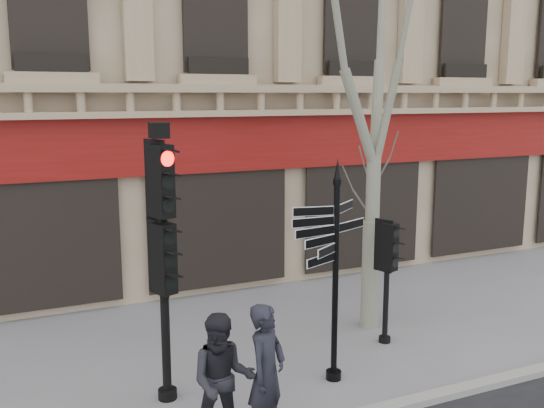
{
  "coord_description": "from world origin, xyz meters",
  "views": [
    {
      "loc": [
        -4.55,
        -8.37,
        4.73
      ],
      "look_at": [
        -0.53,
        0.6,
        2.94
      ],
      "focal_mm": 40.0,
      "sensor_mm": 36.0,
      "label": 1
    }
  ],
  "objects_px": {
    "traffic_signal_main": "(162,229)",
    "traffic_signal_secondary": "(387,260)",
    "pedestrian_b": "(223,380)",
    "fingerpost": "(336,234)",
    "pedestrian_a": "(267,373)",
    "plane_tree": "(378,25)"
  },
  "relations": [
    {
      "from": "plane_tree",
      "to": "pedestrian_b",
      "type": "xyz_separation_m",
      "value": [
        -4.18,
        -2.81,
        -5.09
      ]
    },
    {
      "from": "traffic_signal_main",
      "to": "traffic_signal_secondary",
      "type": "distance_m",
      "value": 4.55
    },
    {
      "from": "fingerpost",
      "to": "pedestrian_b",
      "type": "xyz_separation_m",
      "value": [
        -2.33,
        -1.05,
        -1.58
      ]
    },
    {
      "from": "fingerpost",
      "to": "pedestrian_a",
      "type": "bearing_deg",
      "value": -158.46
    },
    {
      "from": "fingerpost",
      "to": "traffic_signal_secondary",
      "type": "bearing_deg",
      "value": 16.82
    },
    {
      "from": "pedestrian_a",
      "to": "pedestrian_b",
      "type": "height_order",
      "value": "pedestrian_a"
    },
    {
      "from": "plane_tree",
      "to": "pedestrian_b",
      "type": "height_order",
      "value": "plane_tree"
    },
    {
      "from": "traffic_signal_secondary",
      "to": "pedestrian_b",
      "type": "distance_m",
      "value": 4.53
    },
    {
      "from": "traffic_signal_secondary",
      "to": "pedestrian_b",
      "type": "relative_size",
      "value": 1.27
    },
    {
      "from": "fingerpost",
      "to": "traffic_signal_secondary",
      "type": "relative_size",
      "value": 1.58
    },
    {
      "from": "traffic_signal_secondary",
      "to": "pedestrian_a",
      "type": "bearing_deg",
      "value": -168.84
    },
    {
      "from": "traffic_signal_main",
      "to": "plane_tree",
      "type": "relative_size",
      "value": 0.5
    },
    {
      "from": "traffic_signal_main",
      "to": "pedestrian_a",
      "type": "height_order",
      "value": "traffic_signal_main"
    },
    {
      "from": "traffic_signal_main",
      "to": "plane_tree",
      "type": "bearing_deg",
      "value": -5.46
    },
    {
      "from": "traffic_signal_main",
      "to": "pedestrian_b",
      "type": "xyz_separation_m",
      "value": [
        0.38,
        -1.54,
        -1.8
      ]
    },
    {
      "from": "plane_tree",
      "to": "pedestrian_a",
      "type": "xyz_separation_m",
      "value": [
        -3.59,
        -2.94,
        -5.04
      ]
    },
    {
      "from": "pedestrian_a",
      "to": "plane_tree",
      "type": "bearing_deg",
      "value": 0.53
    },
    {
      "from": "traffic_signal_main",
      "to": "plane_tree",
      "type": "xyz_separation_m",
      "value": [
        4.57,
        1.27,
        3.29
      ]
    },
    {
      "from": "pedestrian_b",
      "to": "traffic_signal_secondary",
      "type": "bearing_deg",
      "value": 45.68
    },
    {
      "from": "fingerpost",
      "to": "pedestrian_a",
      "type": "xyz_separation_m",
      "value": [
        -1.74,
        -1.18,
        -1.53
      ]
    },
    {
      "from": "fingerpost",
      "to": "traffic_signal_main",
      "type": "xyz_separation_m",
      "value": [
        -2.72,
        0.49,
        0.22
      ]
    },
    {
      "from": "traffic_signal_main",
      "to": "traffic_signal_secondary",
      "type": "relative_size",
      "value": 1.83
    }
  ]
}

